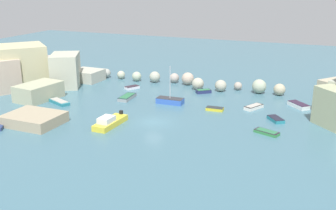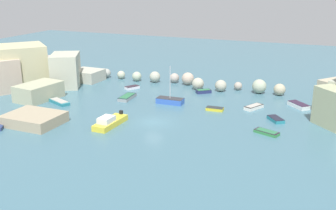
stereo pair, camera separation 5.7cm
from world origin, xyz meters
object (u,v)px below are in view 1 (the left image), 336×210
at_px(moored_boat_3, 276,119).
at_px(moored_boat_10, 254,107).
at_px(moored_boat_4, 170,101).
at_px(moored_boat_7, 110,122).
at_px(moored_boat_5, 127,97).
at_px(moored_boat_8, 203,91).
at_px(moored_boat_2, 215,109).
at_px(moored_boat_1, 267,132).
at_px(moored_boat_9, 59,102).
at_px(moored_boat_6, 299,105).
at_px(moored_boat_0, 132,87).
at_px(stone_dock, 34,119).

bearing_deg(moored_boat_3, moored_boat_10, -175.25).
distance_m(moored_boat_4, moored_boat_7, 13.02).
distance_m(moored_boat_4, moored_boat_10, 12.88).
bearing_deg(moored_boat_5, moored_boat_8, -55.38).
distance_m(moored_boat_2, moored_boat_4, 7.53).
height_order(moored_boat_1, moored_boat_5, moored_boat_5).
xyz_separation_m(moored_boat_1, moored_boat_9, (-32.32, 0.80, 0.03)).
distance_m(moored_boat_4, moored_boat_6, 19.66).
relative_size(moored_boat_0, moored_boat_1, 0.83).
distance_m(moored_boat_3, moored_boat_6, 8.02).
distance_m(moored_boat_0, moored_boat_10, 22.53).
distance_m(stone_dock, moored_boat_8, 28.71).
bearing_deg(moored_boat_7, moored_boat_8, 164.17).
relative_size(moored_boat_3, moored_boat_7, 0.49).
relative_size(moored_boat_6, moored_boat_9, 0.82).
bearing_deg(moored_boat_2, moored_boat_9, -168.83).
relative_size(stone_dock, moored_boat_7, 1.21).
height_order(moored_boat_4, moored_boat_7, moored_boat_4).
bearing_deg(stone_dock, moored_boat_6, 33.59).
height_order(moored_boat_2, moored_boat_9, moored_boat_9).
bearing_deg(moored_boat_2, moored_boat_5, 175.49).
bearing_deg(stone_dock, moored_boat_8, 55.32).
height_order(moored_boat_4, moored_boat_10, moored_boat_4).
xyz_separation_m(stone_dock, moored_boat_10, (26.03, 18.03, -0.42)).
bearing_deg(moored_boat_6, moored_boat_7, 85.99).
height_order(moored_boat_0, moored_boat_2, moored_boat_0).
bearing_deg(moored_boat_2, moored_boat_1, -40.43).
distance_m(moored_boat_3, moored_boat_4, 16.68).
bearing_deg(stone_dock, moored_boat_3, 24.60).
bearing_deg(moored_boat_2, moored_boat_7, -136.03).
distance_m(moored_boat_0, moored_boat_4, 11.14).
relative_size(stone_dock, moored_boat_3, 2.45).
height_order(stone_dock, moored_boat_1, stone_dock).
distance_m(moored_boat_7, moored_boat_10, 21.98).
xyz_separation_m(moored_boat_1, moored_boat_5, (-23.64, 7.13, 0.07)).
height_order(stone_dock, moored_boat_5, stone_dock).
bearing_deg(moored_boat_9, moored_boat_6, -136.20).
bearing_deg(moored_boat_8, stone_dock, 16.42).
xyz_separation_m(moored_boat_2, moored_boat_4, (-7.49, 0.74, 0.22)).
bearing_deg(moored_boat_6, moored_boat_0, 46.94).
xyz_separation_m(moored_boat_5, moored_boat_10, (20.09, 2.62, -0.00)).
bearing_deg(moored_boat_2, moored_boat_4, 171.45).
bearing_deg(moored_boat_6, moored_boat_5, 59.73).
xyz_separation_m(moored_boat_5, moored_boat_6, (26.24, 5.97, 0.04)).
height_order(moored_boat_0, moored_boat_9, moored_boat_9).
bearing_deg(moored_boat_4, moored_boat_3, -8.08).
bearing_deg(moored_boat_9, moored_boat_3, -147.56).
distance_m(moored_boat_8, moored_boat_9, 23.97).
xyz_separation_m(moored_boat_4, moored_boat_6, (18.83, 5.65, -0.13)).
relative_size(moored_boat_3, moored_boat_9, 0.66).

